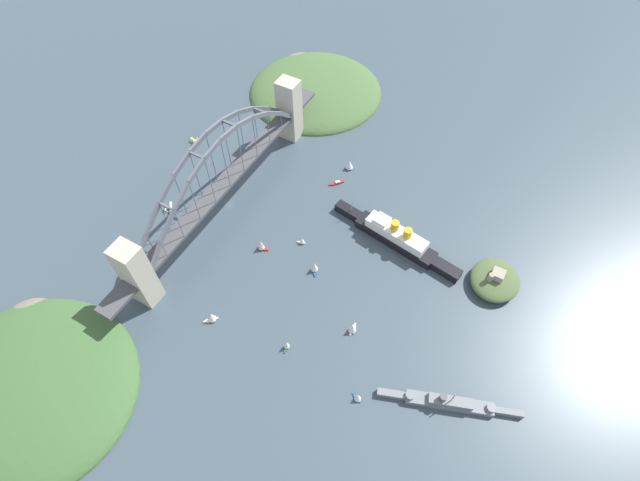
# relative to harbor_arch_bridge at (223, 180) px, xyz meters

# --- Properties ---
(ground_plane) EXTENTS (1400.00, 1400.00, 0.00)m
(ground_plane) POSITION_rel_harbor_arch_bridge_xyz_m (-0.00, -0.00, -28.07)
(ground_plane) COLOR #3D4C56
(harbor_arch_bridge) EXTENTS (242.09, 16.77, 69.79)m
(harbor_arch_bridge) POSITION_rel_harbor_arch_bridge_xyz_m (0.00, 0.00, 0.00)
(harbor_arch_bridge) COLOR #BCB29E
(harbor_arch_bridge) RESTS_ON ground
(headland_west_shore) EXTENTS (121.81, 121.79, 24.64)m
(headland_west_shore) POSITION_rel_harbor_arch_bridge_xyz_m (-152.59, -12.49, -28.07)
(headland_west_shore) COLOR #476638
(headland_west_shore) RESTS_ON ground
(headland_east_shore) EXTENTS (120.27, 128.44, 26.96)m
(headland_east_shore) POSITION_rel_harbor_arch_bridge_xyz_m (171.43, -19.20, -28.07)
(headland_east_shore) COLOR #3D6033
(headland_east_shore) RESTS_ON ground
(ocean_liner) EXTENTS (23.82, 103.11, 20.67)m
(ocean_liner) POSITION_rel_harbor_arch_bridge_xyz_m (-30.31, 124.33, -21.84)
(ocean_liner) COLOR black
(ocean_liner) RESTS_ON ground
(naval_cruiser) EXTENTS (32.47, 79.16, 17.11)m
(naval_cruiser) POSITION_rel_harbor_arch_bridge_xyz_m (60.29, 197.96, -25.08)
(naval_cruiser) COLOR slate
(naval_cruiser) RESTS_ON ground
(fort_island_mid_harbor) EXTENTS (35.18, 32.32, 15.40)m
(fort_island_mid_harbor) POSITION_rel_harbor_arch_bridge_xyz_m (-30.89, 196.01, -22.87)
(fort_island_mid_harbor) COLOR #4C6038
(fort_island_mid_harbor) RESTS_ON ground
(seaplane_taxiing_near_bridge) EXTENTS (9.78, 9.38, 4.67)m
(seaplane_taxiing_near_bridge) POSITION_rel_harbor_arch_bridge_xyz_m (25.75, -35.32, -26.24)
(seaplane_taxiing_near_bridge) COLOR #B7B7B2
(seaplane_taxiing_near_bridge) RESTS_ON ground
(seaplane_second_in_formation) EXTENTS (7.95, 10.91, 4.77)m
(seaplane_second_in_formation) POSITION_rel_harbor_arch_bridge_xyz_m (-42.17, -64.32, -26.15)
(seaplane_second_in_formation) COLOR #B7B7B2
(seaplane_second_in_formation) RESTS_ON ground
(small_boat_0) EXTENTS (5.20, 6.98, 7.37)m
(small_boat_0) POSITION_rel_harbor_arch_bridge_xyz_m (83.28, 151.55, -24.62)
(small_boat_0) COLOR #234C8C
(small_boat_0) RESTS_ON ground
(small_boat_1) EXTENTS (6.73, 4.21, 8.40)m
(small_boat_1) POSITION_rel_harbor_arch_bridge_xyz_m (76.25, 99.00, -24.08)
(small_boat_1) COLOR #2D6B3D
(small_boat_1) RESTS_ON ground
(small_boat_2) EXTENTS (8.53, 8.19, 8.98)m
(small_boat_2) POSITION_rel_harbor_arch_bridge_xyz_m (83.74, 47.44, -23.90)
(small_boat_2) COLOR silver
(small_boat_2) RESTS_ON ground
(small_boat_3) EXTENTS (10.15, 9.14, 2.32)m
(small_boat_3) POSITION_rel_harbor_arch_bridge_xyz_m (-59.74, 60.96, -27.23)
(small_boat_3) COLOR #B2231E
(small_boat_3) RESTS_ON ground
(small_boat_4) EXTENTS (9.23, 5.41, 9.69)m
(small_boat_4) POSITION_rel_harbor_arch_bridge_xyz_m (46.51, 129.09, -23.59)
(small_boat_4) COLOR silver
(small_boat_4) RESTS_ON ground
(small_boat_5) EXTENTS (4.39, 6.27, 6.13)m
(small_boat_5) POSITION_rel_harbor_arch_bridge_xyz_m (3.30, 66.55, -25.14)
(small_boat_5) COLOR silver
(small_boat_5) RESTS_ON ground
(small_boat_6) EXTENTS (8.35, 6.84, 10.28)m
(small_boat_6) POSITION_rel_harbor_arch_bridge_xyz_m (18.83, 85.82, -23.24)
(small_boat_6) COLOR #234C8C
(small_boat_6) RESTS_ON ground
(small_boat_7) EXTENTS (10.88, 6.94, 9.80)m
(small_boat_7) POSITION_rel_harbor_arch_bridge_xyz_m (-79.27, 61.78, -23.53)
(small_boat_7) COLOR #234C8C
(small_boat_7) RESTS_ON ground
(small_boat_8) EXTENTS (5.49, 8.49, 10.30)m
(small_boat_8) POSITION_rel_harbor_arch_bridge_xyz_m (21.68, 44.15, -23.28)
(small_boat_8) COLOR #B2231E
(small_boat_8) RESTS_ON ground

